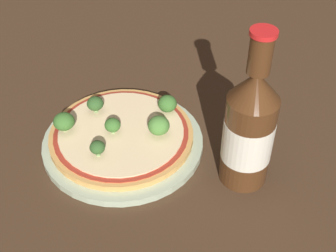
% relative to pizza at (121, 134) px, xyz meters
% --- Properties ---
extents(ground_plane, '(3.00, 3.00, 0.00)m').
position_rel_pizza_xyz_m(ground_plane, '(0.01, 0.01, -0.02)').
color(ground_plane, '#3D2819').
extents(plate, '(0.25, 0.25, 0.01)m').
position_rel_pizza_xyz_m(plate, '(0.00, -0.01, -0.01)').
color(plate, '#A3B293').
rests_on(plate, ground_plane).
extents(pizza, '(0.23, 0.23, 0.01)m').
position_rel_pizza_xyz_m(pizza, '(0.00, 0.00, 0.00)').
color(pizza, tan).
rests_on(pizza, plate).
extents(broccoli_floret_0, '(0.03, 0.03, 0.03)m').
position_rel_pizza_xyz_m(broccoli_floret_0, '(-0.08, 0.02, 0.02)').
color(broccoli_floret_0, '#7A9E5B').
rests_on(broccoli_floret_0, pizza).
extents(broccoli_floret_1, '(0.02, 0.02, 0.03)m').
position_rel_pizza_xyz_m(broccoli_floret_1, '(-0.04, -0.04, 0.02)').
color(broccoli_floret_1, '#7A9E5B').
rests_on(broccoli_floret_1, pizza).
extents(broccoli_floret_2, '(0.03, 0.03, 0.03)m').
position_rel_pizza_xyz_m(broccoli_floret_2, '(0.06, -0.02, 0.02)').
color(broccoli_floret_2, '#7A9E5B').
rests_on(broccoli_floret_2, pizza).
extents(broccoli_floret_3, '(0.03, 0.03, 0.03)m').
position_rel_pizza_xyz_m(broccoli_floret_3, '(-0.01, -0.00, 0.02)').
color(broccoli_floret_3, '#7A9E5B').
rests_on(broccoli_floret_3, pizza).
extents(broccoli_floret_4, '(0.03, 0.03, 0.03)m').
position_rel_pizza_xyz_m(broccoli_floret_4, '(0.08, 0.03, 0.02)').
color(broccoli_floret_4, '#7A9E5B').
rests_on(broccoli_floret_4, pizza).
extents(broccoli_floret_5, '(0.03, 0.03, 0.03)m').
position_rel_pizza_xyz_m(broccoli_floret_5, '(-0.03, 0.06, 0.02)').
color(broccoli_floret_5, '#7A9E5B').
rests_on(broccoli_floret_5, pizza).
extents(beer_bottle, '(0.07, 0.07, 0.25)m').
position_rel_pizza_xyz_m(beer_bottle, '(0.16, -0.12, 0.08)').
color(beer_bottle, '#472814').
rests_on(beer_bottle, ground_plane).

